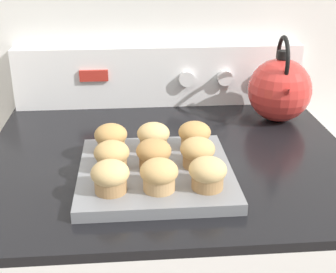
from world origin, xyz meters
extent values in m
cube|color=black|center=(0.00, 0.36, 0.91)|extent=(0.79, 0.69, 0.02)
cube|color=white|center=(0.00, 0.68, 1.00)|extent=(0.78, 0.05, 0.16)
cube|color=#B72D23|center=(-0.18, 0.65, 1.01)|extent=(0.08, 0.01, 0.03)
cylinder|color=white|center=(0.07, 0.64, 1.00)|extent=(0.04, 0.02, 0.04)
cylinder|color=white|center=(0.18, 0.64, 1.00)|extent=(0.04, 0.02, 0.04)
cylinder|color=white|center=(0.28, 0.64, 1.00)|extent=(0.04, 0.02, 0.04)
cube|color=slate|center=(-0.04, 0.25, 0.93)|extent=(0.30, 0.30, 0.02)
cylinder|color=#A37A4C|center=(-0.12, 0.17, 0.95)|extent=(0.06, 0.06, 0.03)
ellipsoid|color=tan|center=(-0.12, 0.17, 0.97)|extent=(0.07, 0.07, 0.04)
cylinder|color=tan|center=(-0.03, 0.17, 0.95)|extent=(0.06, 0.06, 0.03)
ellipsoid|color=tan|center=(-0.03, 0.17, 0.97)|extent=(0.07, 0.07, 0.04)
cylinder|color=#A37A4C|center=(0.05, 0.16, 0.95)|extent=(0.06, 0.06, 0.03)
ellipsoid|color=tan|center=(0.05, 0.16, 0.97)|extent=(0.07, 0.07, 0.04)
cylinder|color=tan|center=(-0.12, 0.25, 0.95)|extent=(0.06, 0.06, 0.03)
ellipsoid|color=tan|center=(-0.12, 0.25, 0.97)|extent=(0.07, 0.07, 0.04)
cylinder|color=olive|center=(-0.04, 0.25, 0.95)|extent=(0.06, 0.06, 0.03)
ellipsoid|color=#B2844C|center=(-0.04, 0.25, 0.97)|extent=(0.07, 0.07, 0.04)
cylinder|color=#A37A4C|center=(0.05, 0.25, 0.95)|extent=(0.06, 0.06, 0.03)
ellipsoid|color=tan|center=(0.05, 0.25, 0.97)|extent=(0.07, 0.07, 0.04)
cylinder|color=tan|center=(-0.12, 0.34, 0.95)|extent=(0.06, 0.06, 0.03)
ellipsoid|color=tan|center=(-0.12, 0.34, 0.97)|extent=(0.07, 0.07, 0.04)
cylinder|color=tan|center=(-0.03, 0.33, 0.95)|extent=(0.06, 0.06, 0.03)
ellipsoid|color=tan|center=(-0.03, 0.33, 0.97)|extent=(0.07, 0.07, 0.04)
cylinder|color=tan|center=(0.05, 0.33, 0.95)|extent=(0.06, 0.06, 0.03)
ellipsoid|color=tan|center=(0.05, 0.33, 0.97)|extent=(0.07, 0.07, 0.04)
sphere|color=red|center=(0.29, 0.53, 0.99)|extent=(0.16, 0.16, 0.16)
cylinder|color=black|center=(0.29, 0.53, 1.08)|extent=(0.03, 0.03, 0.02)
cone|color=red|center=(0.29, 0.46, 1.01)|extent=(0.04, 0.08, 0.06)
torus|color=black|center=(0.29, 0.53, 1.07)|extent=(0.02, 0.12, 0.12)
camera|label=1|loc=(-0.08, -0.56, 1.36)|focal=50.00mm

